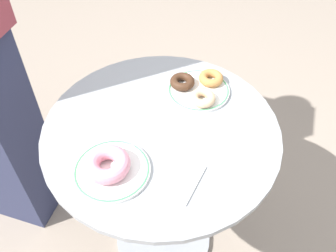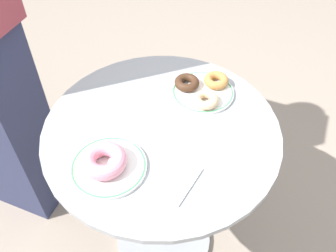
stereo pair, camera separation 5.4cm
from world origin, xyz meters
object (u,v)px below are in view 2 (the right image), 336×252
(cafe_table, at_px, (162,176))
(donut_glazed, at_px, (206,100))
(donut_chocolate, at_px, (187,83))
(paper_napkin, at_px, (173,179))
(donut_old_fashioned, at_px, (216,80))
(plate_right, at_px, (203,92))
(donut_pink_frosted, at_px, (104,160))
(plate_left, at_px, (109,167))

(cafe_table, height_order, donut_glazed, donut_glazed)
(cafe_table, relative_size, donut_chocolate, 9.02)
(donut_glazed, relative_size, paper_napkin, 0.61)
(cafe_table, height_order, donut_old_fashioned, donut_old_fashioned)
(plate_right, bearing_deg, donut_glazed, -124.59)
(cafe_table, relative_size, paper_napkin, 5.47)
(plate_right, bearing_deg, donut_old_fashioned, -0.41)
(donut_pink_frosted, xyz_separation_m, donut_glazed, (0.37, 0.01, -0.01))
(donut_old_fashioned, relative_size, donut_glazed, 1.00)
(cafe_table, xyz_separation_m, donut_glazed, (0.16, -0.01, 0.27))
(donut_chocolate, distance_m, paper_napkin, 0.36)
(donut_glazed, bearing_deg, plate_right, 55.41)
(donut_chocolate, bearing_deg, paper_napkin, -136.26)
(plate_right, xyz_separation_m, donut_glazed, (-0.03, -0.05, 0.02))
(plate_right, bearing_deg, plate_left, -171.25)
(plate_left, distance_m, donut_pink_frosted, 0.03)
(donut_old_fashioned, distance_m, donut_glazed, 0.10)
(donut_pink_frosted, xyz_separation_m, donut_old_fashioned, (0.46, 0.05, -0.01))
(donut_old_fashioned, xyz_separation_m, donut_chocolate, (-0.08, 0.05, 0.00))
(donut_glazed, bearing_deg, plate_left, -177.71)
(donut_old_fashioned, bearing_deg, paper_napkin, -149.90)
(plate_left, distance_m, donut_glazed, 0.36)
(cafe_table, xyz_separation_m, donut_old_fashioned, (0.25, 0.04, 0.27))
(plate_right, relative_size, donut_pink_frosted, 1.62)
(donut_pink_frosted, distance_m, donut_old_fashioned, 0.46)
(cafe_table, relative_size, donut_pink_frosted, 5.85)
(plate_left, height_order, plate_right, same)
(cafe_table, relative_size, donut_glazed, 9.02)
(plate_right, height_order, donut_chocolate, donut_chocolate)
(donut_old_fashioned, bearing_deg, plate_right, 179.59)
(plate_left, bearing_deg, donut_pink_frosted, 135.49)
(paper_napkin, bearing_deg, donut_old_fashioned, 30.10)
(plate_left, relative_size, donut_chocolate, 2.56)
(cafe_table, distance_m, donut_chocolate, 0.33)
(donut_pink_frosted, bearing_deg, plate_right, 7.62)
(donut_chocolate, bearing_deg, cafe_table, -153.18)
(cafe_table, relative_size, plate_left, 3.52)
(donut_chocolate, bearing_deg, donut_pink_frosted, -164.55)
(donut_pink_frosted, height_order, donut_chocolate, donut_pink_frosted)
(donut_chocolate, relative_size, paper_napkin, 0.61)
(cafe_table, xyz_separation_m, plate_right, (0.20, 0.04, 0.25))
(plate_right, distance_m, donut_old_fashioned, 0.06)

